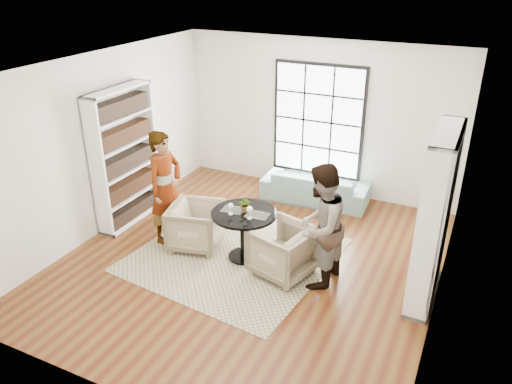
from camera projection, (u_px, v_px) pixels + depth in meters
The scene contains 16 objects.
ground at pixel (251, 260), 7.84m from camera, with size 6.00×6.00×0.00m, color brown.
room_shell at pixel (266, 174), 7.75m from camera, with size 6.00×6.01×6.00m.
rug at pixel (235, 255), 7.98m from camera, with size 2.87×2.87×0.01m, color tan.
pedestal_table at pixel (244, 225), 7.66m from camera, with size 1.01×1.01×0.80m.
sofa at pixel (315, 187), 9.64m from camera, with size 2.03×0.79×0.59m, color gray.
armchair_left at pixel (196, 226), 8.07m from camera, with size 0.80×0.82×0.75m, color tan.
armchair_right at pixel (283, 250), 7.38m from camera, with size 0.82×0.85×0.77m, color tan.
person_left at pixel (165, 188), 8.04m from camera, with size 0.69×0.45×1.90m, color gray.
person_right at pixel (320, 227), 6.93m from camera, with size 0.89×0.70×1.84m, color gray.
placemat_left at pixel (233, 210), 7.64m from camera, with size 0.34×0.26×0.01m, color #272522.
placemat_right at pixel (257, 215), 7.48m from camera, with size 0.34×0.26×0.01m, color #272522.
cutlery_left at pixel (233, 209), 7.64m from camera, with size 0.14×0.22×0.01m, color silver, non-canonical shape.
cutlery_right at pixel (257, 215), 7.48m from camera, with size 0.14×0.22×0.01m, color silver, non-canonical shape.
wine_glass_left at pixel (231, 206), 7.46m from camera, with size 0.09×0.09×0.19m.
wine_glass_right at pixel (250, 210), 7.34m from camera, with size 0.09×0.09×0.20m.
flower_centerpiece at pixel (246, 204), 7.56m from camera, with size 0.21×0.18×0.23m, color gray.
Camera 1 is at (2.93, -5.96, 4.31)m, focal length 35.00 mm.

